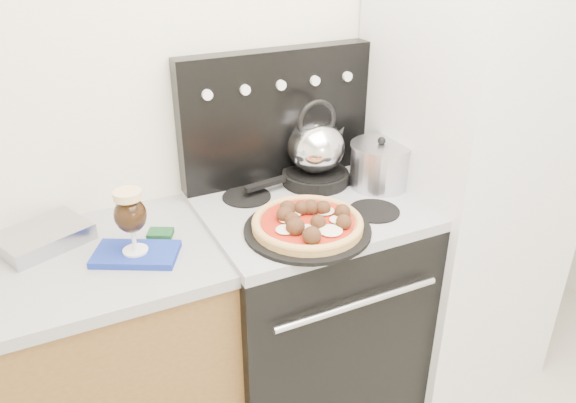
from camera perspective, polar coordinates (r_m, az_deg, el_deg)
room_shell at (r=1.20m, az=18.94°, el=-4.43°), size 3.52×3.01×2.52m
base_cabinet at (r=2.16m, az=-26.90°, el=-17.73°), size 1.45×0.60×0.86m
stove_body at (r=2.28m, az=1.92°, el=-11.05°), size 0.76×0.65×0.88m
cooktop at (r=2.03m, az=2.11°, el=-0.79°), size 0.76×0.65×0.04m
backguard at (r=2.15m, az=-1.23°, el=8.69°), size 0.76×0.08×0.50m
fridge at (r=2.37m, az=17.56°, el=3.53°), size 0.64×0.68×1.90m
foil_sheet at (r=1.97m, az=-23.61°, el=-3.31°), size 0.32×0.29×0.05m
oven_mitt at (r=1.81m, az=-15.18°, el=-5.19°), size 0.30×0.25×0.02m
beer_glass at (r=1.75m, az=-15.64°, el=-1.96°), size 0.11×0.11×0.21m
pizza_pan at (r=1.85m, az=1.98°, el=-2.88°), size 0.52×0.52×0.01m
pizza at (r=1.83m, az=2.00°, el=-2.00°), size 0.39×0.39×0.05m
skillet at (r=2.18m, az=2.80°, el=2.49°), size 0.29×0.29×0.05m
tea_kettle at (r=2.12m, az=2.88°, el=5.98°), size 0.23×0.23×0.24m
stock_pot at (r=2.16m, az=9.29°, el=3.56°), size 0.24×0.24×0.16m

